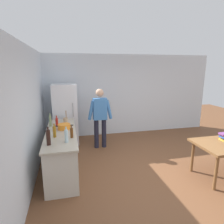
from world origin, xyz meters
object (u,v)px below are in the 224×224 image
at_px(refrigerator, 65,115).
at_px(bottle_water_clear, 66,136).
at_px(cooking_pot, 64,127).
at_px(bottle_sauce_red, 57,121).
at_px(utensil_jar, 66,120).
at_px(bottle_vinegar_tall, 50,121).
at_px(bottle_oil_amber, 54,132).
at_px(person, 100,115).
at_px(bottle_wine_dark, 48,137).
at_px(bottle_beer_brown, 72,133).

bearing_deg(refrigerator, bottle_water_clear, -89.46).
height_order(cooking_pot, bottle_sauce_red, bottle_sauce_red).
xyz_separation_m(refrigerator, utensil_jar, (0.01, -0.94, 0.08)).
distance_m(bottle_sauce_red, bottle_vinegar_tall, 0.16).
xyz_separation_m(cooking_pot, bottle_oil_amber, (-0.18, -0.49, 0.06)).
bearing_deg(utensil_jar, cooking_pot, -93.85).
distance_m(refrigerator, bottle_vinegar_tall, 1.19).
height_order(utensil_jar, bottle_water_clear, utensil_jar).
height_order(person, bottle_oil_amber, person).
bearing_deg(bottle_sauce_red, person, 24.97).
distance_m(refrigerator, cooking_pot, 1.44).
xyz_separation_m(person, bottle_oil_amber, (-1.16, -1.38, 0.04)).
distance_m(refrigerator, bottle_water_clear, 2.27).
bearing_deg(cooking_pot, bottle_water_clear, -86.77).
height_order(bottle_sauce_red, bottle_vinegar_tall, bottle_vinegar_tall).
bearing_deg(refrigerator, bottle_wine_dark, -97.15).
bearing_deg(utensil_jar, bottle_oil_amber, -102.44).
distance_m(person, bottle_oil_amber, 1.80).
xyz_separation_m(cooking_pot, bottle_water_clear, (0.05, -0.83, 0.07)).
bearing_deg(bottle_vinegar_tall, bottle_oil_amber, -80.47).
relative_size(refrigerator, bottle_water_clear, 6.00).
relative_size(refrigerator, person, 1.06).
bearing_deg(cooking_pot, bottle_vinegar_tall, 136.14).
height_order(bottle_sauce_red, bottle_wine_dark, bottle_wine_dark).
bearing_deg(refrigerator, bottle_vinegar_tall, -106.80).
relative_size(person, bottle_beer_brown, 6.54).
bearing_deg(bottle_water_clear, bottle_wine_dark, -168.71).
bearing_deg(bottle_water_clear, person, 61.56).
height_order(bottle_beer_brown, bottle_oil_amber, bottle_oil_amber).
distance_m(cooking_pot, bottle_vinegar_tall, 0.45).
bearing_deg(bottle_beer_brown, bottle_wine_dark, -145.49).
xyz_separation_m(utensil_jar, bottle_sauce_red, (-0.21, -0.15, 0.02)).
bearing_deg(bottle_beer_brown, refrigerator, 93.44).
xyz_separation_m(utensil_jar, bottle_beer_brown, (0.11, -1.10, 0.03)).
relative_size(bottle_beer_brown, bottle_vinegar_tall, 0.81).
relative_size(bottle_vinegar_tall, bottle_wine_dark, 0.94).
distance_m(bottle_beer_brown, bottle_vinegar_tall, 1.02).
relative_size(bottle_beer_brown, bottle_water_clear, 0.87).
bearing_deg(bottle_oil_amber, bottle_wine_dark, -101.66).
distance_m(bottle_water_clear, bottle_wine_dark, 0.32).
distance_m(refrigerator, bottle_sauce_red, 1.11).
bearing_deg(cooking_pot, bottle_sauce_red, 116.36).
relative_size(bottle_sauce_red, bottle_vinegar_tall, 0.75).
bearing_deg(bottle_beer_brown, cooking_pot, 103.80).
xyz_separation_m(refrigerator, cooking_pot, (-0.03, -1.44, 0.06)).
bearing_deg(bottle_vinegar_tall, bottle_wine_dark, -87.56).
bearing_deg(bottle_wine_dark, bottle_vinegar_tall, 92.44).
bearing_deg(bottle_sauce_red, refrigerator, 79.59).
xyz_separation_m(bottle_oil_amber, bottle_wine_dark, (-0.08, -0.40, 0.03)).
height_order(person, bottle_beer_brown, person).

